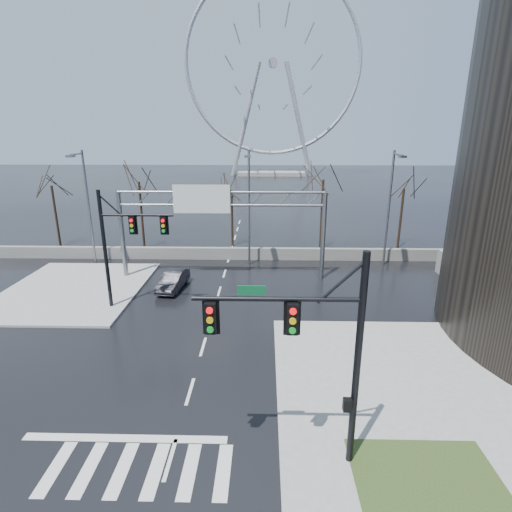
{
  "coord_description": "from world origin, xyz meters",
  "views": [
    {
      "loc": [
        3.42,
        -15.61,
        11.46
      ],
      "look_at": [
        2.85,
        8.22,
        4.0
      ],
      "focal_mm": 28.0,
      "sensor_mm": 36.0,
      "label": 1
    }
  ],
  "objects_px": {
    "car": "(173,280)",
    "sign_gantry": "(217,216)",
    "signal_mast_far": "(121,239)",
    "ferris_wheel": "(273,71)",
    "signal_mast_near": "(317,343)"
  },
  "relations": [
    {
      "from": "signal_mast_far",
      "to": "ferris_wheel",
      "type": "xyz_separation_m",
      "value": [
        10.87,
        86.04,
        21.3
      ]
    },
    {
      "from": "sign_gantry",
      "to": "ferris_wheel",
      "type": "height_order",
      "value": "ferris_wheel"
    },
    {
      "from": "signal_mast_near",
      "to": "ferris_wheel",
      "type": "height_order",
      "value": "ferris_wheel"
    },
    {
      "from": "sign_gantry",
      "to": "ferris_wheel",
      "type": "bearing_deg",
      "value": 86.16
    },
    {
      "from": "car",
      "to": "sign_gantry",
      "type": "bearing_deg",
      "value": 44.11
    },
    {
      "from": "signal_mast_far",
      "to": "sign_gantry",
      "type": "distance_m",
      "value": 8.14
    },
    {
      "from": "signal_mast_near",
      "to": "ferris_wheel",
      "type": "xyz_separation_m",
      "value": [
        -0.14,
        99.04,
        21.26
      ]
    },
    {
      "from": "signal_mast_far",
      "to": "car",
      "type": "bearing_deg",
      "value": 57.08
    },
    {
      "from": "signal_mast_near",
      "to": "ferris_wheel",
      "type": "bearing_deg",
      "value": 90.08
    },
    {
      "from": "signal_mast_far",
      "to": "ferris_wheel",
      "type": "height_order",
      "value": "ferris_wheel"
    },
    {
      "from": "signal_mast_far",
      "to": "sign_gantry",
      "type": "relative_size",
      "value": 0.49
    },
    {
      "from": "sign_gantry",
      "to": "signal_mast_far",
      "type": "bearing_deg",
      "value": -132.47
    },
    {
      "from": "signal_mast_far",
      "to": "car",
      "type": "relative_size",
      "value": 1.95
    },
    {
      "from": "ferris_wheel",
      "to": "car",
      "type": "relative_size",
      "value": 12.43
    },
    {
      "from": "signal_mast_far",
      "to": "sign_gantry",
      "type": "bearing_deg",
      "value": 47.53
    }
  ]
}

